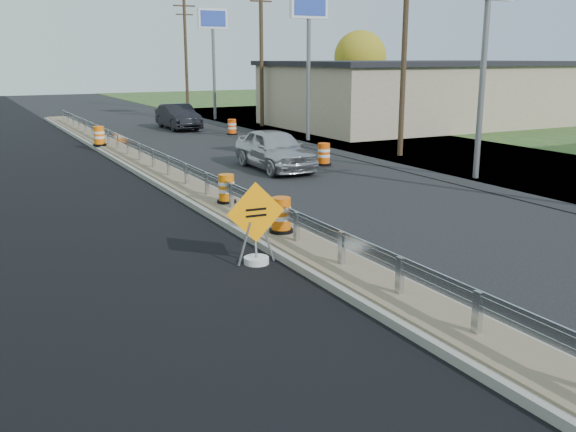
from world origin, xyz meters
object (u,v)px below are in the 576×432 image
barrel_median_mid (226,189)px  barrel_median_far (99,136)px  caution_sign (256,244)px  barrel_shoulder_near (324,155)px  car_silver (275,149)px  barrel_median_near (281,216)px  barrel_shoulder_far (167,112)px  barrel_shoulder_mid (232,127)px  car_dark_mid (178,117)px

barrel_median_mid → barrel_median_far: 14.94m
caution_sign → barrel_median_mid: size_ratio=2.17×
barrel_shoulder_near → car_silver: car_silver is taller
barrel_median_near → barrel_shoulder_far: barrel_median_near is taller
barrel_median_far → barrel_shoulder_far: size_ratio=1.04×
barrel_shoulder_far → car_silver: 24.85m
barrel_shoulder_near → barrel_shoulder_mid: size_ratio=1.03×
barrel_median_mid → car_silver: car_silver is taller
barrel_shoulder_near → barrel_shoulder_mid: 12.22m
barrel_median_far → car_silver: (5.19, -9.12, 0.14)m
barrel_median_near → barrel_shoulder_far: bearing=77.2°
barrel_median_near → barrel_median_mid: barrel_median_near is taller
barrel_shoulder_mid → car_dark_mid: bearing=113.0°
caution_sign → car_dark_mid: (7.35, 27.60, 0.32)m
barrel_median_near → barrel_shoulder_far: (7.77, 34.21, -0.21)m
barrel_median_near → barrel_shoulder_mid: size_ratio=0.97×
car_dark_mid → barrel_shoulder_near: bearing=-86.4°
caution_sign → barrel_median_near: 1.96m
car_silver → barrel_shoulder_near: bearing=2.3°
barrel_median_mid → barrel_shoulder_far: 31.40m
barrel_median_mid → barrel_median_far: size_ratio=0.90×
barrel_median_mid → barrel_median_near: bearing=-91.2°
barrel_median_near → barrel_median_far: barrel_median_far is taller
barrel_median_far → barrel_median_mid: bearing=-87.5°
barrel_median_mid → barrel_median_far: barrel_median_far is taller
barrel_median_mid → barrel_shoulder_far: size_ratio=0.93×
barrel_shoulder_mid → barrel_shoulder_far: barrel_shoulder_far is taller
barrel_median_far → barrel_shoulder_far: bearing=61.8°
barrel_median_far → barrel_shoulder_mid: bearing=20.1°
barrel_shoulder_mid → caution_sign: bearing=-111.7°
barrel_shoulder_far → barrel_median_mid: bearing=-104.2°
barrel_median_mid → barrel_median_far: bearing=92.5°
barrel_median_near → car_silver: car_silver is taller
car_silver → barrel_shoulder_mid: bearing=77.0°
barrel_median_far → barrel_shoulder_far: (8.34, 15.53, -0.25)m
barrel_median_mid → barrel_median_far: (-0.65, 14.92, 0.05)m
barrel_shoulder_far → car_dark_mid: (-1.77, -8.02, 0.35)m
barrel_median_near → barrel_shoulder_far: size_ratio=0.96×
caution_sign → car_silver: size_ratio=0.38×
caution_sign → barrel_shoulder_mid: caution_sign is taller
barrel_median_mid → barrel_shoulder_mid: bearing=66.6°
barrel_median_far → car_dark_mid: size_ratio=0.20×
car_dark_mid → caution_sign: bearing=-104.7°
barrel_median_far → car_dark_mid: 9.97m
barrel_median_near → barrel_shoulder_mid: (7.88, 21.77, -0.22)m
barrel_shoulder_far → car_silver: bearing=-97.3°
barrel_shoulder_far → car_dark_mid: bearing=-102.4°
barrel_shoulder_near → barrel_shoulder_far: (0.79, 24.63, -0.01)m
barrel_median_far → barrel_shoulder_near: bearing=-50.3°
car_dark_mid → barrel_median_mid: bearing=-104.6°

